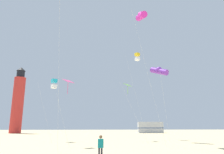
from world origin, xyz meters
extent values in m
cube|color=#147F84|center=(-1.28, 6.71, 0.68)|extent=(0.34, 0.23, 0.52)
sphere|color=brown|center=(-1.28, 6.71, 1.06)|extent=(0.20, 0.20, 0.20)
cylinder|color=#2D2D38|center=(-1.19, 6.89, 0.44)|extent=(0.14, 0.36, 0.13)
cylinder|color=#2D2D38|center=(-1.19, 7.05, 0.21)|extent=(0.11, 0.11, 0.42)
cylinder|color=#2D2D38|center=(-1.35, 6.89, 0.44)|extent=(0.14, 0.36, 0.13)
cylinder|color=#2D2D38|center=(-1.35, 7.05, 0.21)|extent=(0.11, 0.11, 0.42)
cylinder|color=silver|center=(3.34, 12.23, 6.66)|extent=(2.87, 0.07, 13.33)
cylinder|color=#D826A5|center=(3.31, 13.66, 13.33)|extent=(0.75, 2.51, 1.48)
sphere|color=#D826A5|center=(3.31, 13.66, 13.48)|extent=(0.76, 0.76, 0.76)
cylinder|color=silver|center=(6.53, 16.90, 4.10)|extent=(0.95, 0.60, 8.21)
cylinder|color=purple|center=(6.24, 17.36, 8.21)|extent=(1.91, 2.49, 1.48)
sphere|color=purple|center=(6.24, 17.36, 8.36)|extent=(0.76, 0.76, 0.76)
cylinder|color=silver|center=(3.12, 18.29, 3.46)|extent=(3.24, 0.66, 6.93)
cube|color=#72D12D|center=(2.80, 19.90, 6.93)|extent=(1.22, 1.22, 0.40)
cylinder|color=#72D12D|center=(2.80, 19.90, 6.28)|extent=(0.04, 0.04, 1.10)
cylinder|color=silver|center=(-4.49, 11.97, 2.90)|extent=(1.82, 0.82, 5.81)
cube|color=#E54C8C|center=(-4.09, 12.87, 5.81)|extent=(1.22, 1.22, 0.40)
cylinder|color=#E54C8C|center=(-4.09, 12.87, 5.16)|extent=(0.04, 0.04, 1.10)
cylinder|color=silver|center=(-4.34, 8.55, 6.17)|extent=(0.67, 0.77, 12.35)
cylinder|color=silver|center=(-7.24, 18.44, 3.43)|extent=(2.33, 1.44, 6.85)
cube|color=#1EB2D1|center=(-6.52, 19.60, 7.20)|extent=(0.82, 0.82, 0.44)
cube|color=white|center=(-6.52, 19.60, 6.50)|extent=(0.82, 0.82, 0.44)
cylinder|color=silver|center=(4.30, 22.12, 6.01)|extent=(2.40, 1.33, 12.01)
cube|color=yellow|center=(4.96, 23.32, 12.36)|extent=(0.82, 0.82, 0.44)
cube|color=white|center=(4.96, 23.32, 11.66)|extent=(0.82, 0.82, 0.44)
cylinder|color=red|center=(-20.29, 48.77, 7.00)|extent=(2.80, 2.80, 14.00)
cylinder|color=black|center=(-20.29, 48.77, 14.90)|extent=(2.00, 2.00, 1.80)
cone|color=black|center=(-20.29, 48.77, 16.30)|extent=(2.20, 2.20, 1.00)
cube|color=#B7BABF|center=(13.68, 48.56, 1.40)|extent=(6.56, 2.79, 2.80)
cube|color=#4C608C|center=(13.68, 48.56, 1.26)|extent=(6.60, 2.84, 0.24)
camera|label=1|loc=(-1.93, -6.65, 1.69)|focal=33.79mm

